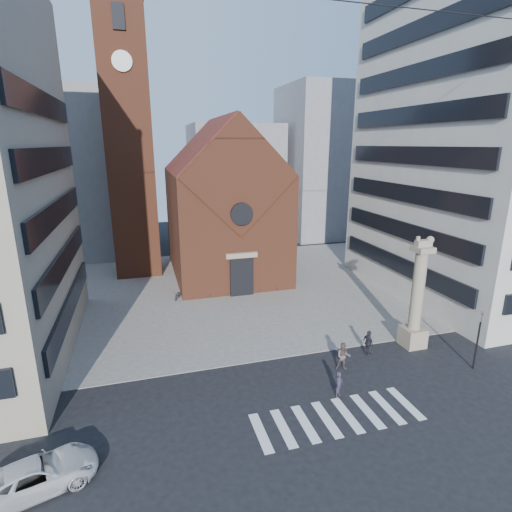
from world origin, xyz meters
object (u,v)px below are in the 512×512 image
at_px(traffic_light, 478,339).
at_px(pedestrian_2, 368,343).
at_px(white_car, 37,475).
at_px(pedestrian_0, 339,384).
at_px(pedestrian_1, 343,356).
at_px(lion_column, 416,304).
at_px(scooter_0, 178,295).

bearing_deg(traffic_light, pedestrian_2, 148.08).
relative_size(white_car, pedestrian_2, 2.70).
distance_m(white_car, pedestrian_0, 16.39).
xyz_separation_m(pedestrian_0, pedestrian_2, (4.46, 3.99, 0.12)).
bearing_deg(white_car, pedestrian_2, -90.08).
distance_m(traffic_light, pedestrian_1, 9.17).
relative_size(lion_column, pedestrian_2, 4.54).
bearing_deg(white_car, scooter_0, -38.45).
bearing_deg(pedestrian_1, scooter_0, 143.38).
distance_m(white_car, pedestrian_1, 18.65).
bearing_deg(white_car, pedestrian_1, -91.42).
xyz_separation_m(white_car, pedestrian_2, (20.68, 6.39, 0.24)).
relative_size(white_car, pedestrian_0, 3.08).
bearing_deg(lion_column, pedestrian_0, -153.39).
xyz_separation_m(white_car, pedestrian_0, (16.21, 2.40, 0.12)).
distance_m(pedestrian_2, scooter_0, 19.39).
bearing_deg(pedestrian_1, pedestrian_0, -100.20).
xyz_separation_m(pedestrian_0, scooter_0, (-7.96, 18.87, -0.38)).
relative_size(white_car, scooter_0, 3.30).
relative_size(lion_column, traffic_light, 2.02).
bearing_deg(traffic_light, pedestrian_1, 164.42).
relative_size(traffic_light, pedestrian_0, 2.56).
bearing_deg(pedestrian_1, lion_column, 35.51).
bearing_deg(pedestrian_0, lion_column, -12.59).
xyz_separation_m(lion_column, traffic_light, (1.99, -4.00, -1.17)).
distance_m(lion_column, scooter_0, 22.21).
height_order(white_car, pedestrian_0, pedestrian_0).
bearing_deg(pedestrian_0, scooter_0, 73.67).
height_order(pedestrian_0, pedestrian_2, pedestrian_2).
height_order(lion_column, pedestrian_0, lion_column).
relative_size(pedestrian_1, scooter_0, 1.26).
bearing_deg(scooter_0, pedestrian_1, -34.83).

